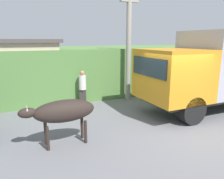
# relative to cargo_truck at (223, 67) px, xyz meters

# --- Properties ---
(ground_plane) EXTENTS (60.00, 60.00, 0.00)m
(ground_plane) POSITION_rel_cargo_truck_xyz_m (-3.28, -0.92, -1.82)
(ground_plane) COLOR slate
(hillside_embankment) EXTENTS (32.00, 6.22, 2.52)m
(hillside_embankment) POSITION_rel_cargo_truck_xyz_m (-3.28, 6.27, -0.56)
(hillside_embankment) COLOR #568442
(hillside_embankment) RESTS_ON ground_plane
(cargo_truck) EXTENTS (7.31, 2.47, 3.32)m
(cargo_truck) POSITION_rel_cargo_truck_xyz_m (0.00, 0.00, 0.00)
(cargo_truck) COLOR #2D2D2D
(cargo_truck) RESTS_ON ground_plane
(brown_cow) EXTENTS (2.09, 0.64, 1.33)m
(brown_cow) POSITION_rel_cargo_truck_xyz_m (-7.13, -0.69, -0.83)
(brown_cow) COLOR #2D231E
(brown_cow) RESTS_ON ground_plane
(pedestrian_on_hill) EXTENTS (0.43, 0.43, 1.61)m
(pedestrian_on_hill) POSITION_rel_cargo_truck_xyz_m (-5.50, 2.83, -0.94)
(pedestrian_on_hill) COLOR #38332D
(pedestrian_on_hill) RESTS_ON ground_plane
(utility_pole) EXTENTS (0.90, 0.24, 5.33)m
(utility_pole) POSITION_rel_cargo_truck_xyz_m (-3.18, 2.78, 0.95)
(utility_pole) COLOR #9E998E
(utility_pole) RESTS_ON ground_plane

